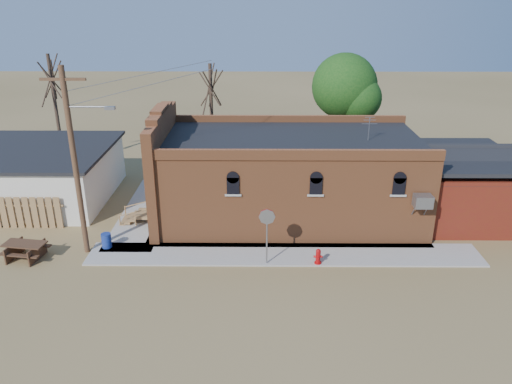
{
  "coord_description": "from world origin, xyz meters",
  "views": [
    {
      "loc": [
        0.28,
        -20.41,
        11.95
      ],
      "look_at": [
        0.1,
        3.14,
        2.4
      ],
      "focal_mm": 35.0,
      "sensor_mm": 36.0,
      "label": 1
    }
  ],
  "objects_px": {
    "utility_pole": "(75,159)",
    "stop_sign": "(267,222)",
    "trash_barrel": "(106,241)",
    "picnic_table": "(25,248)",
    "fire_hydrant": "(318,256)",
    "brick_bar": "(284,177)"
  },
  "relations": [
    {
      "from": "utility_pole",
      "to": "stop_sign",
      "type": "xyz_separation_m",
      "value": [
        8.77,
        -1.2,
        -2.56
      ]
    },
    {
      "from": "brick_bar",
      "to": "picnic_table",
      "type": "height_order",
      "value": "brick_bar"
    },
    {
      "from": "stop_sign",
      "to": "trash_barrel",
      "type": "distance_m",
      "value": 8.25
    },
    {
      "from": "utility_pole",
      "to": "fire_hydrant",
      "type": "distance_m",
      "value": 12.04
    },
    {
      "from": "utility_pole",
      "to": "fire_hydrant",
      "type": "relative_size",
      "value": 11.97
    },
    {
      "from": "trash_barrel",
      "to": "picnic_table",
      "type": "xyz_separation_m",
      "value": [
        -3.59,
        -1.0,
        0.08
      ]
    },
    {
      "from": "stop_sign",
      "to": "fire_hydrant",
      "type": "bearing_deg",
      "value": 23.42
    },
    {
      "from": "fire_hydrant",
      "to": "trash_barrel",
      "type": "xyz_separation_m",
      "value": [
        -10.32,
        1.5,
        -0.0
      ]
    },
    {
      "from": "brick_bar",
      "to": "utility_pole",
      "type": "relative_size",
      "value": 1.82
    },
    {
      "from": "brick_bar",
      "to": "fire_hydrant",
      "type": "bearing_deg",
      "value": -75.89
    },
    {
      "from": "brick_bar",
      "to": "utility_pole",
      "type": "xyz_separation_m",
      "value": [
        -9.79,
        -4.29,
        2.43
      ]
    },
    {
      "from": "brick_bar",
      "to": "stop_sign",
      "type": "height_order",
      "value": "brick_bar"
    },
    {
      "from": "stop_sign",
      "to": "trash_barrel",
      "type": "xyz_separation_m",
      "value": [
        -7.92,
        1.5,
        -1.76
      ]
    },
    {
      "from": "brick_bar",
      "to": "trash_barrel",
      "type": "relative_size",
      "value": 22.18
    },
    {
      "from": "trash_barrel",
      "to": "stop_sign",
      "type": "bearing_deg",
      "value": -10.72
    },
    {
      "from": "fire_hydrant",
      "to": "brick_bar",
      "type": "bearing_deg",
      "value": 126.23
    },
    {
      "from": "brick_bar",
      "to": "fire_hydrant",
      "type": "xyz_separation_m",
      "value": [
        1.38,
        -5.5,
        -1.89
      ]
    },
    {
      "from": "utility_pole",
      "to": "trash_barrel",
      "type": "xyz_separation_m",
      "value": [
        0.84,
        0.3,
        -4.32
      ]
    },
    {
      "from": "trash_barrel",
      "to": "picnic_table",
      "type": "height_order",
      "value": "trash_barrel"
    },
    {
      "from": "fire_hydrant",
      "to": "trash_barrel",
      "type": "bearing_deg",
      "value": -166.16
    },
    {
      "from": "trash_barrel",
      "to": "utility_pole",
      "type": "bearing_deg",
      "value": -160.45
    },
    {
      "from": "fire_hydrant",
      "to": "picnic_table",
      "type": "relative_size",
      "value": 0.35
    }
  ]
}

